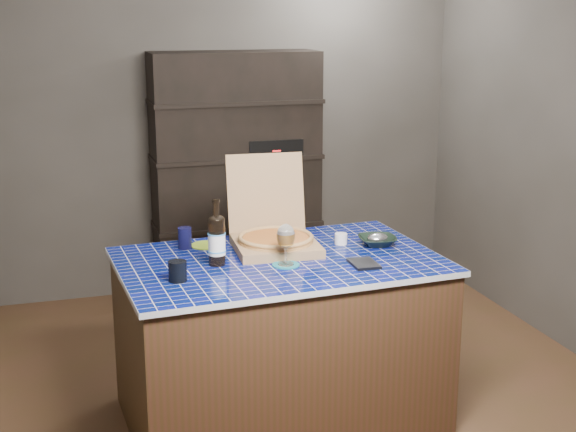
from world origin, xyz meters
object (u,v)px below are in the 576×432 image
object	(u,v)px
mead_bottle	(217,239)
wine_glass	(286,237)
dvd_case	(364,264)
pizza_box	(275,237)
kitchen_island	(279,339)
bowl	(377,241)

from	to	relation	value
mead_bottle	wine_glass	world-z (taller)	mead_bottle
mead_bottle	dvd_case	bearing A→B (deg)	-17.52
wine_glass	dvd_case	distance (m)	0.41
pizza_box	mead_bottle	distance (m)	0.39
dvd_case	mead_bottle	bearing A→B (deg)	164.80
kitchen_island	bowl	world-z (taller)	bowl
mead_bottle	bowl	bearing A→B (deg)	4.81
wine_glass	bowl	bearing A→B (deg)	18.20
wine_glass	dvd_case	size ratio (longest dim) A/B	1.17
pizza_box	dvd_case	size ratio (longest dim) A/B	3.10
mead_bottle	wine_glass	xyz separation A→B (m)	(0.32, -0.11, 0.01)
kitchen_island	bowl	xyz separation A→B (m)	(0.57, 0.07, 0.46)
mead_bottle	bowl	distance (m)	0.89
kitchen_island	dvd_case	size ratio (longest dim) A/B	9.39
mead_bottle	dvd_case	xyz separation A→B (m)	(0.69, -0.22, -0.12)
pizza_box	wine_glass	bearing A→B (deg)	-91.45
mead_bottle	wine_glass	size ratio (longest dim) A/B	1.61
kitchen_island	pizza_box	xyz separation A→B (m)	(0.03, 0.18, 0.50)
pizza_box	kitchen_island	bearing A→B (deg)	-94.99
kitchen_island	dvd_case	world-z (taller)	dvd_case
mead_bottle	wine_glass	distance (m)	0.34
dvd_case	bowl	world-z (taller)	bowl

